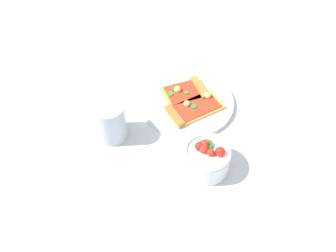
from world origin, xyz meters
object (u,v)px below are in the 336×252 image
at_px(plate, 187,102).
at_px(soda_glass, 110,122).
at_px(salad_bowl, 207,158).
at_px(pizza_slice_far, 187,92).
at_px(pizza_slice_near, 192,109).

xyz_separation_m(plate, soda_glass, (0.03, 0.22, 0.04)).
bearing_deg(salad_bowl, soda_glass, 30.55).
xyz_separation_m(salad_bowl, soda_glass, (0.22, 0.13, 0.01)).
relative_size(pizza_slice_far, soda_glass, 1.25).
bearing_deg(pizza_slice_near, pizza_slice_far, -26.51).
xyz_separation_m(plate, pizza_slice_near, (-0.04, 0.01, 0.01)).
height_order(pizza_slice_near, salad_bowl, salad_bowl).
height_order(plate, pizza_slice_near, pizza_slice_near).
bearing_deg(pizza_slice_far, salad_bowl, 152.40).
relative_size(plate, pizza_slice_near, 1.62).
distance_m(plate, salad_bowl, 0.22).
distance_m(pizza_slice_near, soda_glass, 0.22).
relative_size(plate, soda_glass, 2.42).
height_order(pizza_slice_near, soda_glass, soda_glass).
relative_size(pizza_slice_near, pizza_slice_far, 1.19).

